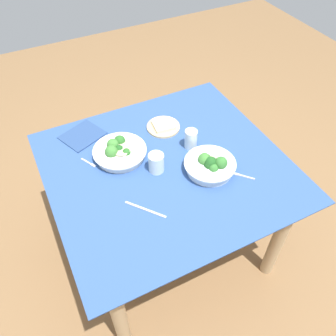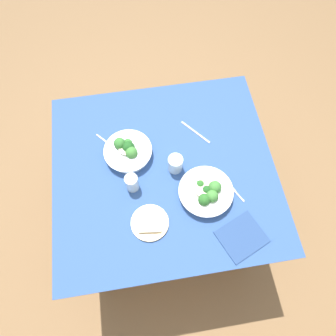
% 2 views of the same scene
% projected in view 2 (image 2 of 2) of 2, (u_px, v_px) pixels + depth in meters
% --- Properties ---
extents(ground_plane, '(6.00, 6.00, 0.00)m').
position_uv_depth(ground_plane, '(165.00, 212.00, 2.27)').
color(ground_plane, brown).
extents(dining_table, '(1.14, 1.08, 0.72)m').
position_uv_depth(dining_table, '(164.00, 178.00, 1.72)').
color(dining_table, '#2D4C84').
rests_on(dining_table, ground_plane).
extents(broccoli_bowl_far, '(0.27, 0.27, 0.09)m').
position_uv_depth(broccoli_bowl_far, '(206.00, 192.00, 1.53)').
color(broccoli_bowl_far, white).
rests_on(broccoli_bowl_far, dining_table).
extents(broccoli_bowl_near, '(0.25, 0.25, 0.10)m').
position_uv_depth(broccoli_bowl_near, '(128.00, 151.00, 1.62)').
color(broccoli_bowl_near, white).
rests_on(broccoli_bowl_near, dining_table).
extents(bread_side_plate, '(0.18, 0.18, 0.03)m').
position_uv_depth(bread_side_plate, '(150.00, 223.00, 1.49)').
color(bread_side_plate, '#D6B27A').
rests_on(bread_side_plate, dining_table).
extents(water_glass_center, '(0.08, 0.08, 0.10)m').
position_uv_depth(water_glass_center, '(175.00, 164.00, 1.58)').
color(water_glass_center, silver).
rests_on(water_glass_center, dining_table).
extents(water_glass_side, '(0.06, 0.06, 0.10)m').
position_uv_depth(water_glass_side, '(132.00, 183.00, 1.53)').
color(water_glass_side, silver).
rests_on(water_glass_side, dining_table).
extents(fork_by_far_bowl, '(0.05, 0.09, 0.00)m').
position_uv_depth(fork_by_far_bowl, '(237.00, 194.00, 1.56)').
color(fork_by_far_bowl, '#B7B7BC').
rests_on(fork_by_far_bowl, dining_table).
extents(fork_by_near_bowl, '(0.08, 0.08, 0.00)m').
position_uv_depth(fork_by_near_bowl, '(104.00, 140.00, 1.69)').
color(fork_by_near_bowl, '#B7B7BC').
rests_on(fork_by_near_bowl, dining_table).
extents(table_knife_left, '(0.13, 0.16, 0.00)m').
position_uv_depth(table_knife_left, '(195.00, 132.00, 1.71)').
color(table_knife_left, '#B7B7BC').
rests_on(table_knife_left, dining_table).
extents(napkin_folded_upper, '(0.25, 0.24, 0.01)m').
position_uv_depth(napkin_folded_upper, '(242.00, 237.00, 1.47)').
color(napkin_folded_upper, navy).
rests_on(napkin_folded_upper, dining_table).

